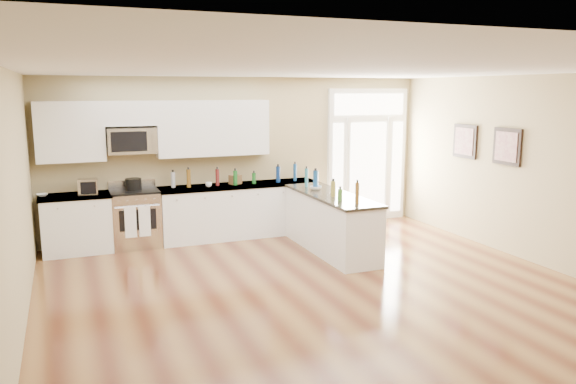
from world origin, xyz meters
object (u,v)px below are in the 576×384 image
Objects in this scene: kitchen_range at (136,218)px; stockpot at (133,184)px; peninsula_cabinet at (331,225)px; toaster_oven at (88,187)px.

stockpot is (-0.00, 0.06, 0.57)m from kitchen_range.
kitchen_range reaches higher than peninsula_cabinet.
stockpot is at bearing 13.76° from toaster_oven.
peninsula_cabinet is at bearing -27.51° from stockpot.
kitchen_range is 0.93m from toaster_oven.
kitchen_range is at bearing 9.33° from toaster_oven.
peninsula_cabinet is 8.73× the size of stockpot.
kitchen_range is 3.64× the size of toaster_oven.
stockpot reaches higher than kitchen_range.
kitchen_range is 0.58m from stockpot.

